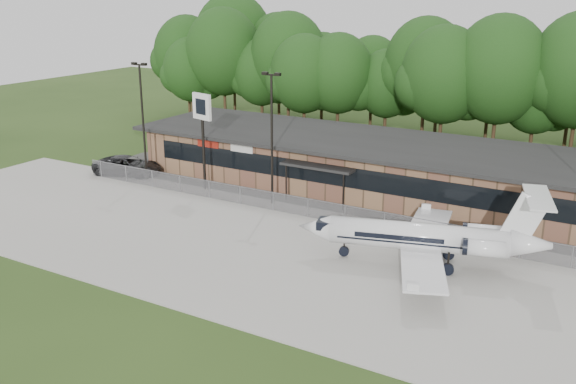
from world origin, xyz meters
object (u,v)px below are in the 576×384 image
Objects in this scene: suv at (128,166)px; business_jet at (427,238)px; terminal at (370,164)px; pole_sign at (202,117)px.

business_jet is at bearing -116.41° from suv.
business_jet is at bearing -54.29° from terminal.
pole_sign is at bearing -148.83° from terminal.
pole_sign reaches higher than suv.
business_jet is 1.85× the size of pole_sign.
suv is at bearing -166.18° from pole_sign.
pole_sign is (8.79, -0.09, 5.34)m from suv.
business_jet is (9.26, -12.88, -0.36)m from terminal.
terminal reaches higher than suv.
suv is at bearing -161.10° from terminal.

